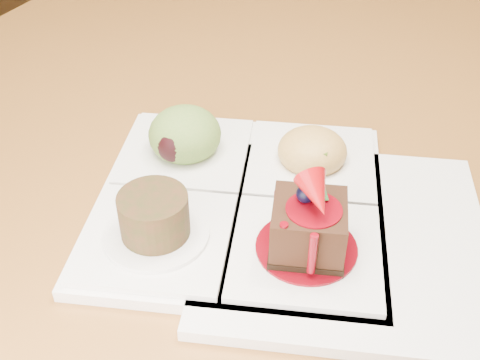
% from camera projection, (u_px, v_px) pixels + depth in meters
% --- Properties ---
extents(dining_table, '(1.00, 1.80, 0.75)m').
position_uv_depth(dining_table, '(300.00, 111.00, 0.86)').
color(dining_table, olive).
rests_on(dining_table, ground).
extents(sampler_plate, '(0.35, 0.35, 0.11)m').
position_uv_depth(sampler_plate, '(238.00, 188.00, 0.59)').
color(sampler_plate, white).
rests_on(sampler_plate, dining_table).
extents(second_plate, '(0.32, 0.32, 0.01)m').
position_uv_depth(second_plate, '(344.00, 237.00, 0.55)').
color(second_plate, white).
rests_on(second_plate, dining_table).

